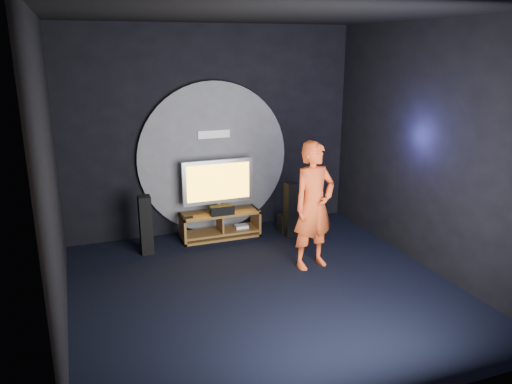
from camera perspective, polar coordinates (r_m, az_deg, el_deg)
floor at (r=6.83m, az=1.07°, el=-11.06°), size 5.00×5.00×0.00m
back_wall at (r=8.55m, az=-5.04°, el=6.91°), size 5.00×0.04×3.50m
front_wall at (r=4.10m, az=14.13°, el=-4.09°), size 5.00×0.04×3.50m
left_wall at (r=5.81m, az=-22.42°, el=1.21°), size 0.04×5.00×3.50m
right_wall at (r=7.49m, az=19.31°, el=4.71°), size 0.04×5.00×3.50m
ceiling at (r=6.07m, az=1.26°, el=19.75°), size 5.00×5.00×0.01m
wall_disc_panel at (r=8.58m, az=-4.86°, el=3.91°), size 2.60×0.11×2.60m
media_console at (r=8.53m, az=-4.08°, el=-3.92°), size 1.33×0.45×0.45m
tv at (r=8.36m, az=-4.36°, el=1.00°), size 1.21×0.22×0.89m
center_speaker at (r=8.30m, az=-3.92°, el=-2.08°), size 0.40×0.15×0.15m
remote at (r=8.19m, az=-7.82°, el=-2.92°), size 0.18×0.05×0.02m
tower_speaker_left at (r=7.95m, az=-12.49°, el=-3.71°), size 0.19×0.21×0.94m
tower_speaker_right at (r=8.50m, az=4.00°, el=-2.02°), size 0.19×0.21×0.94m
subwoofer at (r=8.79m, az=3.50°, el=-3.58°), size 0.28×0.28×0.30m
player at (r=7.22m, az=6.62°, el=-1.56°), size 0.76×0.57×1.88m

